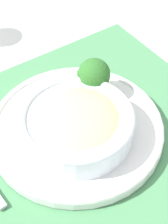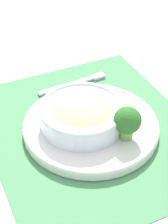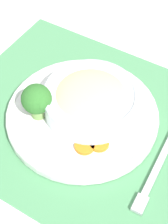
# 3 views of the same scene
# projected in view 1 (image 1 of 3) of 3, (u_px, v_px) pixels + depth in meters

# --- Properties ---
(ground_plane) EXTENTS (4.00, 4.00, 0.00)m
(ground_plane) POSITION_uv_depth(u_px,v_px,m) (77.00, 133.00, 0.64)
(ground_plane) COLOR white
(placemat) EXTENTS (0.52, 0.44, 0.00)m
(placemat) POSITION_uv_depth(u_px,v_px,m) (77.00, 133.00, 0.64)
(placemat) COLOR #4C8C59
(placemat) RESTS_ON ground_plane
(plate) EXTENTS (0.29, 0.29, 0.02)m
(plate) POSITION_uv_depth(u_px,v_px,m) (77.00, 128.00, 0.63)
(plate) COLOR white
(plate) RESTS_ON placemat
(bowl) EXTENTS (0.18, 0.18, 0.06)m
(bowl) POSITION_uv_depth(u_px,v_px,m) (77.00, 123.00, 0.59)
(bowl) COLOR silver
(bowl) RESTS_ON plate
(broccoli_floret) EXTENTS (0.06, 0.06, 0.07)m
(broccoli_floret) POSITION_uv_depth(u_px,v_px,m) (94.00, 75.00, 0.64)
(broccoli_floret) COLOR #759E51
(broccoli_floret) RESTS_ON plate
(carrot_slice_near) EXTENTS (0.04, 0.04, 0.01)m
(carrot_slice_near) POSITION_uv_depth(u_px,v_px,m) (34.00, 112.00, 0.64)
(carrot_slice_near) COLOR orange
(carrot_slice_near) RESTS_ON plate
(carrot_slice_middle) EXTENTS (0.04, 0.04, 0.01)m
(carrot_slice_middle) POSITION_uv_depth(u_px,v_px,m) (30.00, 123.00, 0.62)
(carrot_slice_middle) COLOR orange
(carrot_slice_middle) RESTS_ON plate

